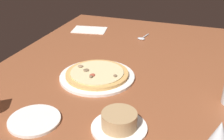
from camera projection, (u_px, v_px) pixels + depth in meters
dining_table at (126, 81)px, 110.52cm from camera, size 150.00×110.00×4.00cm
pizza_main at (97, 75)px, 107.96cm from camera, size 28.95×28.95×3.36cm
ramekin_on_saucer at (119, 122)px, 79.61cm from camera, size 16.24×16.24×5.44cm
side_plate at (34, 120)px, 83.55cm from camera, size 15.66×15.66×0.90cm
paper_menu at (89, 30)px, 159.66cm from camera, size 15.76×20.66×0.30cm
spoon at (142, 38)px, 146.92cm from camera, size 10.32×4.50×1.00cm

